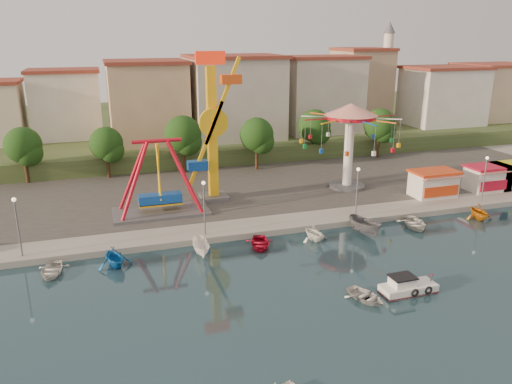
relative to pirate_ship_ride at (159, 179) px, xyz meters
name	(u,v)px	position (x,y,z in m)	size (l,w,h in m)	color
ground	(344,291)	(11.22, -20.32, -4.39)	(200.00, 200.00, 0.00)	#142A37
quay_deck	(192,137)	(11.22, 41.68, -4.09)	(200.00, 100.00, 0.60)	#9E998E
asphalt_pad	(238,180)	(11.22, 9.68, -3.79)	(90.00, 28.00, 0.01)	#4C4944
hill_terrace	(187,126)	(11.22, 46.68, -2.89)	(200.00, 60.00, 3.00)	#384C26
pirate_ship_ride	(159,179)	(0.00, 0.00, 0.00)	(10.00, 5.00, 8.00)	#59595E
kamikaze_tower	(214,131)	(6.66, 2.67, 4.17)	(4.70, 3.10, 16.50)	#59595E
wave_swinger	(350,127)	(23.20, 2.32, 3.80)	(11.60, 11.60, 10.40)	#59595E
booth_left	(433,183)	(31.21, -3.84, -2.23)	(5.40, 3.78, 3.08)	white
booth_mid	(488,178)	(38.98, -3.84, -2.23)	(5.40, 3.78, 3.08)	white
lamp_post_0	(18,229)	(-12.78, -7.32, -1.29)	(0.14, 0.14, 5.00)	#59595E
lamp_post_1	(204,209)	(3.22, -7.32, -1.29)	(0.14, 0.14, 5.00)	#59595E
lamp_post_2	(357,194)	(19.22, -7.32, -1.29)	(0.14, 0.14, 5.00)	#59595E
lamp_post_3	(484,181)	(35.22, -7.32, -1.29)	(0.14, 0.14, 5.00)	#59595E
tree_0	(23,145)	(-14.78, 16.65, 1.08)	(4.60, 4.60, 7.19)	#382314
tree_1	(106,144)	(-4.78, 15.92, 0.81)	(4.35, 4.35, 6.80)	#382314
tree_2	(183,134)	(5.22, 15.48, 1.52)	(5.02, 5.02, 7.85)	#382314
tree_3	(257,135)	(15.22, 14.04, 1.16)	(4.68, 4.68, 7.32)	#382314
tree_4	(314,126)	(25.22, 17.03, 1.35)	(4.86, 4.86, 7.60)	#382314
tree_5	(380,125)	(35.22, 15.21, 1.31)	(4.83, 4.83, 7.54)	#382314
building_1	(66,113)	(-10.11, 31.06, 2.92)	(12.33, 9.01, 8.63)	silver
building_2	(152,100)	(3.03, 31.64, 4.22)	(11.95, 9.28, 11.23)	tan
building_3	(239,106)	(16.82, 28.48, 3.20)	(12.59, 10.50, 9.20)	beige
building_4	(307,100)	(30.29, 31.88, 3.22)	(10.75, 9.23, 9.24)	beige
building_5	(378,93)	(43.59, 30.01, 4.21)	(12.77, 10.96, 11.21)	tan
building_6	(439,89)	(55.37, 28.45, 4.78)	(8.23, 8.98, 12.36)	silver
building_7	(472,93)	(67.25, 33.38, 2.99)	(11.59, 10.93, 8.76)	beige
minaret	(387,69)	(47.22, 33.68, 8.15)	(2.80, 2.80, 18.00)	silver
cabin_motorboat	(407,288)	(15.68, -21.95, -3.99)	(4.35, 1.81, 1.53)	white
rowboat_a	(366,296)	(12.12, -22.02, -4.06)	(2.27, 3.18, 0.66)	silver
moored_boat_0	(51,270)	(-10.29, -10.52, -4.03)	(2.50, 3.50, 0.72)	silver
moored_boat_1	(114,257)	(-5.29, -10.52, -3.52)	(2.86, 3.31, 1.75)	#1466B6
moored_boat_2	(201,248)	(2.19, -10.52, -3.71)	(1.34, 3.56, 1.37)	white
moored_boat_3	(260,244)	(7.65, -10.52, -4.02)	(2.60, 3.64, 0.75)	#AA0D25
moored_boat_4	(314,233)	(13.10, -10.52, -3.62)	(2.54, 2.94, 1.55)	white
moored_boat_5	(365,226)	(18.53, -10.52, -3.58)	(1.58, 4.21, 1.63)	#5A5A5F
moored_boat_6	(415,223)	(24.25, -10.52, -3.97)	(2.91, 4.07, 0.84)	silver
moored_boat_7	(479,211)	(32.13, -10.52, -3.54)	(2.79, 3.23, 1.70)	orange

